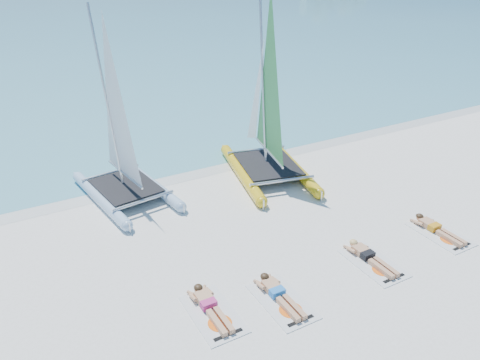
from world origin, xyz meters
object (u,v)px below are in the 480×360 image
(towel_b, at_px, (282,301))
(towel_d, at_px, (440,234))
(towel_a, at_px, (213,314))
(towel_c, at_px, (373,263))
(catamaran_blue, at_px, (119,144))
(catamaran_yellow, at_px, (265,114))
(sunbather_b, at_px, (278,293))
(sunbather_d, at_px, (436,228))
(sunbather_c, at_px, (369,256))
(sunbather_a, at_px, (209,305))

(towel_b, height_order, towel_d, same)
(towel_a, distance_m, towel_b, 1.70)
(towel_c, bearing_deg, towel_a, 175.70)
(catamaran_blue, xyz_separation_m, towel_d, (7.42, -6.96, -1.88))
(towel_c, bearing_deg, catamaran_blue, 123.59)
(catamaran_yellow, bearing_deg, catamaran_blue, -173.15)
(towel_c, bearing_deg, sunbather_b, 177.78)
(towel_a, xyz_separation_m, sunbather_b, (1.64, -0.23, 0.11))
(towel_b, bearing_deg, towel_c, 1.46)
(towel_b, relative_size, sunbather_d, 1.07)
(towel_a, relative_size, sunbather_c, 1.07)
(sunbather_a, height_order, sunbather_b, same)
(sunbather_a, height_order, sunbather_d, same)
(catamaran_yellow, height_order, sunbather_b, catamaran_yellow)
(sunbather_d, bearing_deg, sunbather_b, -178.31)
(sunbather_a, height_order, towel_c, sunbather_a)
(sunbather_b, relative_size, sunbather_c, 1.00)
(towel_a, height_order, sunbather_c, sunbather_c)
(towel_d, bearing_deg, towel_c, -178.06)
(towel_c, height_order, sunbather_c, sunbather_c)
(catamaran_blue, height_order, sunbather_c, catamaran_blue)
(sunbather_a, xyz_separation_m, towel_d, (7.37, -0.45, -0.11))
(sunbather_a, bearing_deg, catamaran_yellow, 49.18)
(sunbather_b, xyz_separation_m, sunbather_c, (2.99, 0.08, 0.00))
(towel_d, height_order, sunbather_d, sunbather_d)
(towel_b, bearing_deg, sunbather_a, 159.44)
(sunbather_a, xyz_separation_m, sunbather_c, (4.63, -0.35, 0.00))
(sunbather_a, relative_size, towel_d, 0.93)
(towel_d, bearing_deg, towel_a, 178.01)
(towel_a, relative_size, sunbather_a, 1.07)
(sunbather_d, bearing_deg, towel_c, -174.06)
(towel_a, distance_m, towel_d, 7.37)
(sunbather_a, bearing_deg, towel_c, -6.66)
(towel_b, distance_m, towel_d, 5.73)
(sunbather_d, bearing_deg, towel_b, -176.40)
(catamaran_blue, distance_m, sunbather_c, 8.50)
(towel_c, bearing_deg, sunbather_a, 173.34)
(catamaran_blue, bearing_deg, sunbather_c, -63.60)
(towel_a, xyz_separation_m, sunbather_c, (4.63, -0.16, 0.11))
(towel_a, height_order, sunbather_a, sunbather_a)
(catamaran_yellow, bearing_deg, sunbather_a, -118.27)
(towel_b, relative_size, towel_c, 1.00)
(catamaran_blue, bearing_deg, sunbather_d, -50.30)
(sunbather_b, bearing_deg, sunbather_a, 165.52)
(towel_a, bearing_deg, towel_d, -1.99)
(sunbather_a, distance_m, towel_c, 4.66)
(sunbather_b, relative_size, sunbather_d, 1.00)
(sunbather_c, bearing_deg, towel_c, -90.00)
(towel_c, height_order, towel_d, same)
(catamaran_blue, xyz_separation_m, towel_b, (1.70, -7.13, -1.88))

